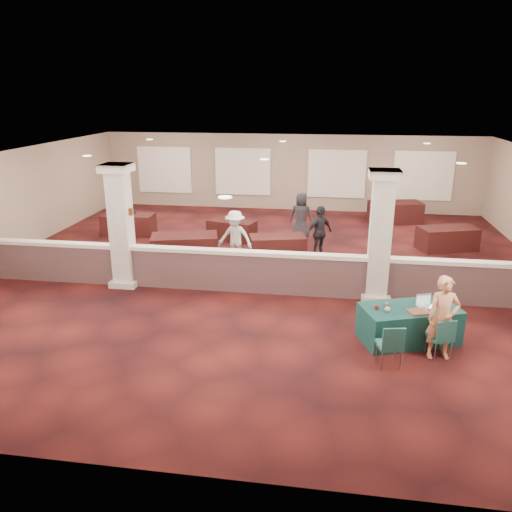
# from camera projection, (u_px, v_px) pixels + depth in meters

# --- Properties ---
(ground) EXTENTS (16.00, 16.00, 0.00)m
(ground) POSITION_uv_depth(u_px,v_px,m) (264.00, 272.00, 14.23)
(ground) COLOR #4C1513
(ground) RESTS_ON ground
(wall_back) EXTENTS (16.00, 0.04, 3.20)m
(wall_back) POSITION_uv_depth(u_px,v_px,m) (289.00, 173.00, 21.23)
(wall_back) COLOR gray
(wall_back) RESTS_ON ground
(wall_front) EXTENTS (16.00, 0.04, 3.20)m
(wall_front) POSITION_uv_depth(u_px,v_px,m) (178.00, 371.00, 6.22)
(wall_front) COLOR gray
(wall_front) RESTS_ON ground
(ceiling) EXTENTS (16.00, 16.00, 0.02)m
(ceiling) POSITION_uv_depth(u_px,v_px,m) (264.00, 159.00, 13.22)
(ceiling) COLOR silver
(ceiling) RESTS_ON wall_back
(partition_wall) EXTENTS (15.60, 0.28, 1.10)m
(partition_wall) POSITION_uv_depth(u_px,v_px,m) (256.00, 271.00, 12.64)
(partition_wall) COLOR brown
(partition_wall) RESTS_ON ground
(column_left) EXTENTS (0.72, 0.72, 3.20)m
(column_left) POSITION_uv_depth(u_px,v_px,m) (121.00, 225.00, 12.80)
(column_left) COLOR beige
(column_left) RESTS_ON ground
(column_right) EXTENTS (0.72, 0.72, 3.20)m
(column_right) POSITION_uv_depth(u_px,v_px,m) (380.00, 235.00, 11.88)
(column_right) COLOR beige
(column_right) RESTS_ON ground
(sconce_left) EXTENTS (0.12, 0.12, 0.18)m
(sconce_left) POSITION_uv_depth(u_px,v_px,m) (110.00, 211.00, 12.73)
(sconce_left) COLOR brown
(sconce_left) RESTS_ON column_left
(sconce_right) EXTENTS (0.12, 0.12, 0.18)m
(sconce_right) POSITION_uv_depth(u_px,v_px,m) (130.00, 212.00, 12.65)
(sconce_right) COLOR brown
(sconce_right) RESTS_ON column_left
(near_table) EXTENTS (2.14, 1.56, 0.74)m
(near_table) POSITION_uv_depth(u_px,v_px,m) (409.00, 324.00, 10.23)
(near_table) COLOR #0D3332
(near_table) RESTS_ON ground
(conf_chair_main) EXTENTS (0.52, 0.53, 0.82)m
(conf_chair_main) POSITION_uv_depth(u_px,v_px,m) (442.00, 335.00, 9.52)
(conf_chair_main) COLOR #1B4D4F
(conf_chair_main) RESTS_ON ground
(conf_chair_side) EXTENTS (0.51, 0.51, 0.87)m
(conf_chair_side) POSITION_uv_depth(u_px,v_px,m) (391.00, 343.00, 9.16)
(conf_chair_side) COLOR #1B4D4F
(conf_chair_side) RESTS_ON ground
(woman) EXTENTS (0.65, 0.48, 1.66)m
(woman) POSITION_uv_depth(u_px,v_px,m) (443.00, 318.00, 9.43)
(woman) COLOR tan
(woman) RESTS_ON ground
(far_table_front_left) EXTENTS (2.15, 1.46, 0.80)m
(far_table_front_left) POSITION_uv_depth(u_px,v_px,m) (185.00, 248.00, 15.08)
(far_table_front_left) COLOR black
(far_table_front_left) RESTS_ON ground
(far_table_front_center) EXTENTS (1.85, 1.25, 0.68)m
(far_table_front_center) POSITION_uv_depth(u_px,v_px,m) (278.00, 247.00, 15.39)
(far_table_front_center) COLOR black
(far_table_front_center) RESTS_ON ground
(far_table_front_right) EXTENTS (2.00, 1.42, 0.73)m
(far_table_front_right) POSITION_uv_depth(u_px,v_px,m) (447.00, 239.00, 16.13)
(far_table_front_right) COLOR black
(far_table_front_right) RESTS_ON ground
(far_table_back_left) EXTENTS (1.85, 1.00, 0.73)m
(far_table_back_left) POSITION_uv_depth(u_px,v_px,m) (129.00, 224.00, 17.87)
(far_table_back_left) COLOR black
(far_table_back_left) RESTS_ON ground
(far_table_back_center) EXTENTS (1.76, 1.20, 0.65)m
(far_table_back_center) POSITION_uv_depth(u_px,v_px,m) (232.00, 229.00, 17.35)
(far_table_back_center) COLOR black
(far_table_back_center) RESTS_ON ground
(far_table_back_right) EXTENTS (2.14, 1.39, 0.80)m
(far_table_back_right) POSITION_uv_depth(u_px,v_px,m) (395.00, 212.00, 19.51)
(far_table_back_right) COLOR black
(far_table_back_right) RESTS_ON ground
(attendee_a) EXTENTS (0.81, 0.57, 1.53)m
(attendee_a) POSITION_uv_depth(u_px,v_px,m) (126.00, 214.00, 17.61)
(attendee_a) COLOR black
(attendee_a) RESTS_ON ground
(attendee_b) EXTENTS (1.10, 0.63, 1.62)m
(attendee_b) POSITION_uv_depth(u_px,v_px,m) (235.00, 238.00, 14.68)
(attendee_b) COLOR #B8B9B4
(attendee_b) RESTS_ON ground
(attendee_c) EXTENTS (1.02, 1.00, 1.64)m
(attendee_c) POSITION_uv_depth(u_px,v_px,m) (319.00, 232.00, 15.16)
(attendee_c) COLOR black
(attendee_c) RESTS_ON ground
(attendee_d) EXTENTS (0.84, 0.51, 1.63)m
(attendee_d) POSITION_uv_depth(u_px,v_px,m) (301.00, 216.00, 17.14)
(attendee_d) COLOR black
(attendee_d) RESTS_ON ground
(laptop_base) EXTENTS (0.39, 0.33, 0.02)m
(laptop_base) POSITION_uv_depth(u_px,v_px,m) (426.00, 307.00, 10.12)
(laptop_base) COLOR #B9B9BD
(laptop_base) RESTS_ON near_table
(laptop_screen) EXTENTS (0.32, 0.13, 0.22)m
(laptop_screen) POSITION_uv_depth(u_px,v_px,m) (423.00, 299.00, 10.19)
(laptop_screen) COLOR #B9B9BD
(laptop_screen) RESTS_ON near_table
(screen_glow) EXTENTS (0.29, 0.11, 0.19)m
(screen_glow) POSITION_uv_depth(u_px,v_px,m) (423.00, 300.00, 10.18)
(screen_glow) COLOR #B1BCD4
(screen_glow) RESTS_ON near_table
(knitting) EXTENTS (0.48, 0.42, 0.03)m
(knitting) POSITION_uv_depth(u_px,v_px,m) (419.00, 312.00, 9.88)
(knitting) COLOR #C14A1E
(knitting) RESTS_ON near_table
(yarn_cream) EXTENTS (0.11, 0.11, 0.11)m
(yarn_cream) POSITION_uv_depth(u_px,v_px,m) (387.00, 309.00, 9.89)
(yarn_cream) COLOR beige
(yarn_cream) RESTS_ON near_table
(yarn_red) EXTENTS (0.10, 0.10, 0.10)m
(yarn_red) POSITION_uv_depth(u_px,v_px,m) (377.00, 307.00, 10.01)
(yarn_red) COLOR #591411
(yarn_red) RESTS_ON near_table
(yarn_grey) EXTENTS (0.11, 0.11, 0.11)m
(yarn_grey) POSITION_uv_depth(u_px,v_px,m) (387.00, 304.00, 10.12)
(yarn_grey) COLOR #545359
(yarn_grey) RESTS_ON near_table
(scissors) EXTENTS (0.12, 0.07, 0.01)m
(scissors) POSITION_uv_depth(u_px,v_px,m) (448.00, 310.00, 9.97)
(scissors) COLOR red
(scissors) RESTS_ON near_table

